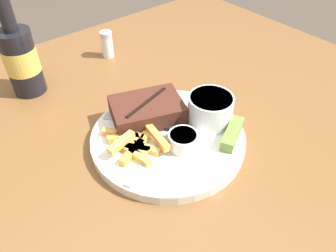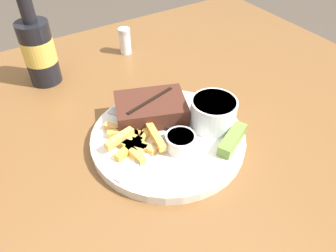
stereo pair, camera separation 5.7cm
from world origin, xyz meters
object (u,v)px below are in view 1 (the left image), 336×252
Objects in this scene: steak_portion at (149,109)px; beer_bottle at (21,58)px; fork_utensil at (147,160)px; knife_utensil at (155,124)px; dipping_sauce_cup at (183,140)px; coleslaw_cup at (210,108)px; pickle_spear at (232,134)px; dinner_plate at (168,138)px; salt_shaker at (107,44)px.

beer_bottle reaches higher than steak_portion.
fork_utensil is (-0.07, -0.09, -0.02)m from steak_portion.
steak_portion is 1.04× the size of knife_utensil.
knife_utensil is (0.06, 0.06, 0.00)m from fork_utensil.
dipping_sauce_cup is 0.07m from knife_utensil.
coleslaw_cup is 0.37× the size of beer_bottle.
pickle_spear is 0.62× the size of fork_utensil.
dinner_plate is 1.81× the size of steak_portion.
knife_utensil is at bearing 126.68° from pickle_spear.
steak_portion is 2.33× the size of salt_shaker.
fork_utensil is at bearing -112.52° from salt_shaker.
knife_utensil is 0.31m from beer_bottle.
beer_bottle is (-0.21, 0.33, 0.03)m from coleslaw_cup.
pickle_spear is (0.08, -0.08, 0.02)m from dinner_plate.
dinner_plate is at bearing -93.87° from steak_portion.
knife_utensil is (-0.00, 0.07, -0.01)m from dipping_sauce_cup.
dipping_sauce_cup is 0.64× the size of pickle_spear.
dipping_sauce_cup is 0.38m from salt_shaker.
fork_utensil is at bearing 169.39° from dipping_sauce_cup.
dinner_plate is 1.24× the size of beer_bottle.
coleslaw_cup is at bearing -155.39° from knife_utensil.
dipping_sauce_cup reaches higher than dinner_plate.
salt_shaker is (0.08, 0.37, -0.00)m from dipping_sauce_cup.
dipping_sauce_cup reaches higher than pickle_spear.
fork_utensil is at bearing -158.09° from dinner_plate.
beer_bottle is at bearing 122.14° from coleslaw_cup.
fork_utensil is (-0.15, -0.01, -0.03)m from coleslaw_cup.
dinner_plate is 0.07m from steak_portion.
fork_utensil is at bearing 98.94° from knife_utensil.
dinner_plate is 4.22× the size of salt_shaker.
coleslaw_cup is 0.06m from pickle_spear.
salt_shaker is at bearing 90.17° from coleslaw_cup.
dipping_sauce_cup is 0.40× the size of fork_utensil.
pickle_spear is at bearing -93.50° from coleslaw_cup.
dinner_plate is 0.35m from beer_bottle.
beer_bottle is at bearing 117.66° from pickle_spear.
dinner_plate is 0.11m from pickle_spear.
knife_utensil is (-0.01, -0.03, -0.02)m from steak_portion.
pickle_spear is at bearing -177.67° from knife_utensil.
pickle_spear is 0.14m from knife_utensil.
beer_bottle reaches higher than coleslaw_cup.
salt_shaker reaches higher than fork_utensil.
salt_shaker is at bearing 77.61° from dipping_sauce_cup.
pickle_spear is 0.16m from fork_utensil.
dinner_plate is 0.07m from fork_utensil.
coleslaw_cup is 0.39m from beer_bottle.
fork_utensil is 0.35m from beer_bottle.
dipping_sauce_cup is at bearing -91.75° from steak_portion.
steak_portion is at bearing -106.13° from salt_shaker.
fork_utensil is 0.39m from salt_shaker.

